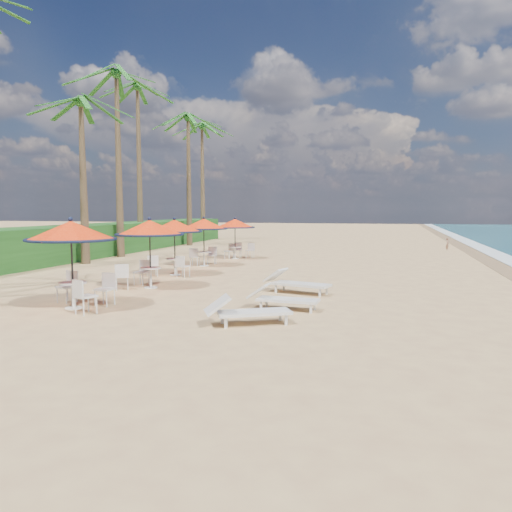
{
  "coord_description": "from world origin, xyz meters",
  "views": [
    {
      "loc": [
        3.29,
        -11.97,
        2.72
      ],
      "look_at": [
        -0.9,
        3.42,
        1.2
      ],
      "focal_mm": 35.0,
      "sensor_mm": 36.0,
      "label": 1
    }
  ],
  "objects_px": {
    "station_0": "(73,242)",
    "station_1": "(148,234)",
    "station_2": "(174,231)",
    "lounger_far": "(295,282)",
    "station_4": "(236,228)",
    "lounger_mid": "(281,298)",
    "station_3": "(204,228)",
    "lounger_near": "(245,311)"
  },
  "relations": [
    {
      "from": "station_1",
      "to": "station_3",
      "type": "bearing_deg",
      "value": 94.68
    },
    {
      "from": "station_3",
      "to": "lounger_near",
      "type": "distance_m",
      "value": 12.35
    },
    {
      "from": "station_2",
      "to": "station_4",
      "type": "bearing_deg",
      "value": 87.19
    },
    {
      "from": "station_1",
      "to": "lounger_mid",
      "type": "height_order",
      "value": "station_1"
    },
    {
      "from": "lounger_far",
      "to": "station_3",
      "type": "bearing_deg",
      "value": 146.51
    },
    {
      "from": "station_1",
      "to": "station_4",
      "type": "distance_m",
      "value": 10.4
    },
    {
      "from": "station_4",
      "to": "lounger_mid",
      "type": "xyz_separation_m",
      "value": [
        5.33,
        -12.81,
        -1.33
      ]
    },
    {
      "from": "station_0",
      "to": "station_4",
      "type": "xyz_separation_m",
      "value": [
        0.13,
        14.13,
        -0.17
      ]
    },
    {
      "from": "station_4",
      "to": "lounger_far",
      "type": "distance_m",
      "value": 11.46
    },
    {
      "from": "station_3",
      "to": "lounger_mid",
      "type": "xyz_separation_m",
      "value": [
        5.73,
        -9.08,
        -1.47
      ]
    },
    {
      "from": "station_0",
      "to": "station_1",
      "type": "height_order",
      "value": "station_0"
    },
    {
      "from": "station_3",
      "to": "lounger_far",
      "type": "bearing_deg",
      "value": -48.83
    },
    {
      "from": "station_1",
      "to": "lounger_far",
      "type": "relative_size",
      "value": 1.07
    },
    {
      "from": "station_0",
      "to": "station_4",
      "type": "relative_size",
      "value": 1.1
    },
    {
      "from": "station_0",
      "to": "station_1",
      "type": "distance_m",
      "value": 3.74
    },
    {
      "from": "lounger_near",
      "to": "lounger_far",
      "type": "bearing_deg",
      "value": 57.95
    },
    {
      "from": "lounger_far",
      "to": "station_1",
      "type": "bearing_deg",
      "value": -161.59
    },
    {
      "from": "station_1",
      "to": "lounger_mid",
      "type": "bearing_deg",
      "value": -24.92
    },
    {
      "from": "station_3",
      "to": "lounger_mid",
      "type": "relative_size",
      "value": 1.19
    },
    {
      "from": "station_1",
      "to": "station_4",
      "type": "xyz_separation_m",
      "value": [
        -0.15,
        10.4,
        -0.2
      ]
    },
    {
      "from": "lounger_near",
      "to": "lounger_far",
      "type": "distance_m",
      "value": 4.66
    },
    {
      "from": "station_1",
      "to": "station_3",
      "type": "xyz_separation_m",
      "value": [
        -0.55,
        6.68,
        -0.06
      ]
    },
    {
      "from": "station_0",
      "to": "station_1",
      "type": "xyz_separation_m",
      "value": [
        0.27,
        3.73,
        0.03
      ]
    },
    {
      "from": "lounger_far",
      "to": "lounger_mid",
      "type": "bearing_deg",
      "value": -71.94
    },
    {
      "from": "station_2",
      "to": "station_3",
      "type": "height_order",
      "value": "station_2"
    },
    {
      "from": "station_0",
      "to": "lounger_near",
      "type": "distance_m",
      "value": 5.29
    },
    {
      "from": "station_0",
      "to": "station_2",
      "type": "bearing_deg",
      "value": 91.86
    },
    {
      "from": "station_1",
      "to": "lounger_far",
      "type": "distance_m",
      "value": 5.28
    },
    {
      "from": "station_4",
      "to": "lounger_far",
      "type": "bearing_deg",
      "value": -62.83
    },
    {
      "from": "station_2",
      "to": "lounger_far",
      "type": "bearing_deg",
      "value": -27.81
    },
    {
      "from": "station_1",
      "to": "lounger_near",
      "type": "relative_size",
      "value": 1.17
    },
    {
      "from": "station_0",
      "to": "lounger_far",
      "type": "height_order",
      "value": "station_0"
    },
    {
      "from": "station_0",
      "to": "station_2",
      "type": "distance_m",
      "value": 6.93
    },
    {
      "from": "lounger_near",
      "to": "lounger_far",
      "type": "relative_size",
      "value": 0.92
    },
    {
      "from": "station_1",
      "to": "lounger_near",
      "type": "height_order",
      "value": "station_1"
    },
    {
      "from": "station_3",
      "to": "station_4",
      "type": "bearing_deg",
      "value": 83.88
    },
    {
      "from": "station_3",
      "to": "lounger_mid",
      "type": "height_order",
      "value": "station_3"
    },
    {
      "from": "station_2",
      "to": "station_3",
      "type": "bearing_deg",
      "value": 90.77
    },
    {
      "from": "station_0",
      "to": "lounger_near",
      "type": "bearing_deg",
      "value": -7.45
    },
    {
      "from": "station_1",
      "to": "station_2",
      "type": "bearing_deg",
      "value": 98.88
    },
    {
      "from": "lounger_near",
      "to": "station_4",
      "type": "bearing_deg",
      "value": 79.91
    },
    {
      "from": "lounger_far",
      "to": "station_0",
      "type": "bearing_deg",
      "value": -127.79
    }
  ]
}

